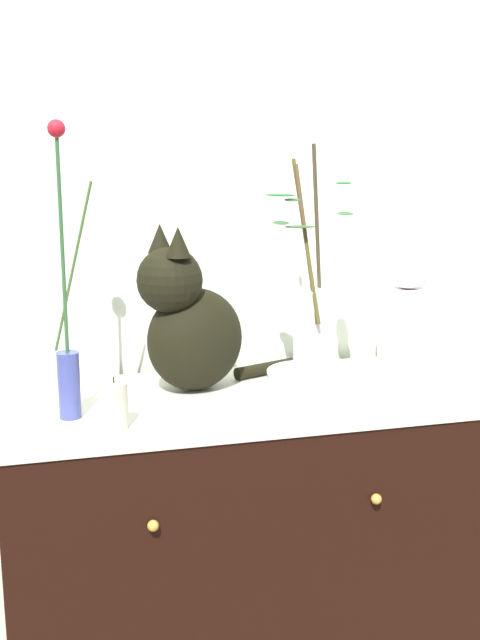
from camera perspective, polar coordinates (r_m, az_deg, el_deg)
name	(u,v)px	position (r m, az deg, el deg)	size (l,w,h in m)	color
wall_back	(210,186)	(2.05, -2.21, 9.83)	(4.40, 0.08, 2.60)	silver
sideboard	(240,555)	(2.00, 0.00, -16.86)	(1.11, 0.49, 0.83)	black
cat_sitting	(190,323)	(1.83, -3.72, -0.23)	(0.46, 0.25, 0.40)	black
vase_slim_green	(67,345)	(1.68, -12.55, -1.83)	(0.09, 0.05, 0.62)	#394289
bowl_porcelain	(308,381)	(1.86, 5.03, -4.47)	(0.20, 0.20, 0.05)	white
vase_glass_clear	(309,316)	(1.82, 5.10, 0.33)	(0.22, 0.13, 0.53)	silver
jar_lidded_porcelain	(406,322)	(2.01, 12.11, -0.14)	(0.11, 0.11, 0.30)	white
candle_pillar	(115,406)	(1.62, -9.19, -6.25)	(0.06, 0.06, 0.11)	beige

